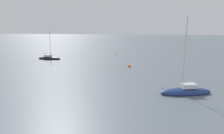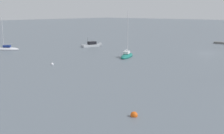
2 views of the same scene
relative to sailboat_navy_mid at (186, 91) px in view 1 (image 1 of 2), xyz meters
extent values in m
ellipsoid|color=navy|center=(0.01, -0.02, -0.09)|extent=(3.81, 6.55, 1.08)
cube|color=silver|center=(-0.10, 0.28, 0.70)|extent=(1.61, 2.03, 0.50)
cylinder|color=silver|center=(0.18, -0.49, 4.67)|extent=(0.11, 0.11, 8.45)
cylinder|color=silver|center=(-0.19, 0.55, 1.26)|extent=(0.82, 2.11, 0.08)
sphere|color=black|center=(0.98, -2.75, 0.49)|extent=(0.14, 0.14, 0.14)
ellipsoid|color=black|center=(-19.07, -30.90, -0.10)|extent=(2.01, 6.17, 1.05)
cube|color=silver|center=(-19.06, -31.21, 0.66)|extent=(1.12, 1.75, 0.48)
cylinder|color=silver|center=(-19.10, -30.42, 3.83)|extent=(0.10, 0.10, 6.81)
cylinder|color=silver|center=(-19.05, -31.48, 1.21)|extent=(0.17, 2.14, 0.08)
sphere|color=black|center=(-19.20, -28.10, 0.47)|extent=(0.14, 0.14, 0.14)
sphere|color=yellow|center=(-33.39, -16.52, -0.22)|extent=(0.54, 0.54, 0.54)
sphere|color=#EA5914|center=(-14.59, -9.27, -0.20)|extent=(0.67, 0.67, 0.67)
camera|label=1|loc=(22.96, -3.36, 7.38)|focal=29.77mm
camera|label=2|loc=(-29.60, 11.53, 9.06)|focal=47.81mm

